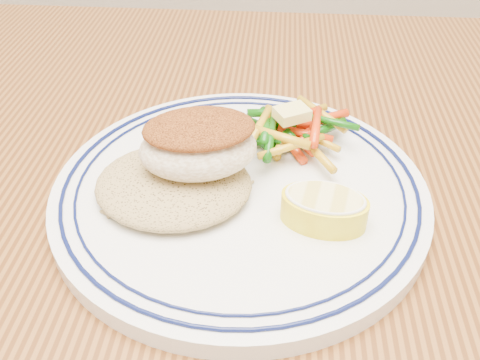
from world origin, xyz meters
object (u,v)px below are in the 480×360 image
Objects in this scene: rice_pilaf at (173,181)px; fish_fillet at (198,144)px; plate at (240,191)px; dining_table at (227,323)px; vegetable_pile at (291,129)px; lemon_wedge at (324,208)px.

rice_pilaf is 1.19× the size of fish_fillet.
plate is at bearing 3.17° from fish_fillet.
vegetable_pile is (0.05, 0.11, 0.13)m from dining_table.
rice_pilaf is at bearing -148.67° from fish_fillet.
lemon_wedge is at bearing -76.73° from vegetable_pile.
lemon_wedge reaches higher than plate.
fish_fillet is (-0.02, 0.04, 0.15)m from dining_table.
vegetable_pile is at bearing 40.65° from rice_pilaf.
rice_pilaf is 1.75× the size of lemon_wedge.
plate is at bearing 14.87° from rice_pilaf.
dining_table is 0.12m from plate.
plate is at bearing 80.52° from dining_table.
rice_pilaf is 0.12m from vegetable_pile.
lemon_wedge reaches higher than dining_table.
dining_table is 12.65× the size of rice_pilaf.
fish_fillet reaches higher than lemon_wedge.
rice_pilaf reaches higher than plate.
rice_pilaf is at bearing 141.18° from dining_table.
vegetable_pile is at bearing 42.80° from fish_fillet.
vegetable_pile is at bearing 66.91° from dining_table.
dining_table is 22.11× the size of lemon_wedge.
fish_fillet is at bearing -176.83° from plate.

